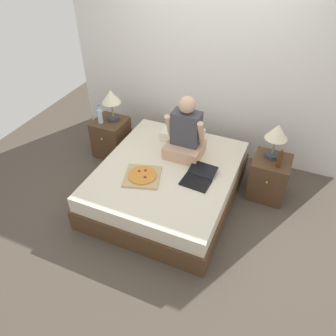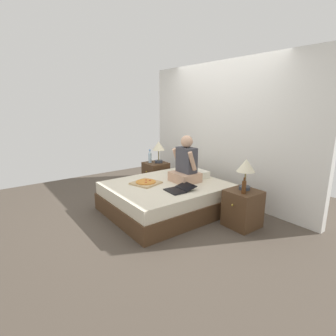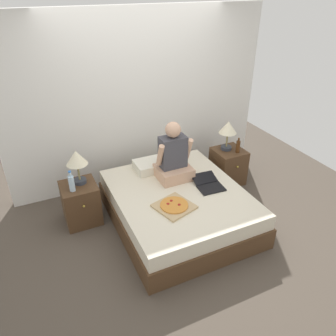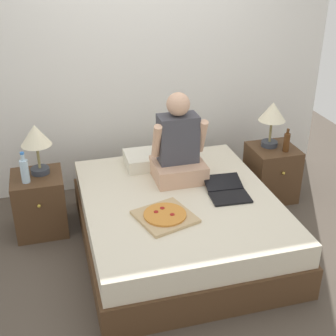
{
  "view_description": "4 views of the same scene",
  "coord_description": "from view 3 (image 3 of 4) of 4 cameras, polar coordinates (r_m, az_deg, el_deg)",
  "views": [
    {
      "loc": [
        1.21,
        -2.77,
        2.92
      ],
      "look_at": [
        0.1,
        -0.22,
        0.67
      ],
      "focal_mm": 35.0,
      "sensor_mm": 36.0,
      "label": 1
    },
    {
      "loc": [
        3.34,
        -2.44,
        1.77
      ],
      "look_at": [
        0.12,
        -0.05,
        0.77
      ],
      "focal_mm": 28.0,
      "sensor_mm": 36.0,
      "label": 2
    },
    {
      "loc": [
        -1.55,
        -3.01,
        2.79
      ],
      "look_at": [
        -0.13,
        0.04,
        0.82
      ],
      "focal_mm": 35.0,
      "sensor_mm": 36.0,
      "label": 3
    },
    {
      "loc": [
        -0.97,
        -3.19,
        2.43
      ],
      "look_at": [
        -0.12,
        -0.07,
        0.79
      ],
      "focal_mm": 50.0,
      "sensor_mm": 36.0,
      "label": 4
    }
  ],
  "objects": [
    {
      "name": "water_bottle",
      "position": [
        4.09,
        -16.45,
        -2.5
      ],
      "size": [
        0.07,
        0.07,
        0.28
      ],
      "color": "silver",
      "rests_on": "nightstand_left"
    },
    {
      "name": "ground_plane",
      "position": [
        4.39,
        1.77,
        -9.16
      ],
      "size": [
        5.9,
        5.9,
        0.0
      ],
      "primitive_type": "plane",
      "color": "#4C4238"
    },
    {
      "name": "person_seated",
      "position": [
        4.25,
        0.93,
        1.77
      ],
      "size": [
        0.47,
        0.4,
        0.78
      ],
      "color": "tan",
      "rests_on": "bed"
    },
    {
      "name": "bed",
      "position": [
        4.25,
        1.81,
        -6.74
      ],
      "size": [
        1.6,
        1.87,
        0.47
      ],
      "color": "#4C331E",
      "rests_on": "ground"
    },
    {
      "name": "lamp_on_right_nightstand",
      "position": [
        4.88,
        10.4,
        6.65
      ],
      "size": [
        0.26,
        0.26,
        0.45
      ],
      "color": "#333842",
      "rests_on": "nightstand_right"
    },
    {
      "name": "laptop",
      "position": [
        4.22,
        7.13,
        -2.92
      ],
      "size": [
        0.34,
        0.43,
        0.07
      ],
      "color": "black",
      "rests_on": "bed"
    },
    {
      "name": "pizza_box",
      "position": [
        3.83,
        1.08,
        -6.63
      ],
      "size": [
        0.5,
        0.5,
        0.04
      ],
      "color": "tan",
      "rests_on": "bed"
    },
    {
      "name": "beer_bottle",
      "position": [
        4.92,
        12.1,
        3.71
      ],
      "size": [
        0.06,
        0.06,
        0.23
      ],
      "color": "#512D14",
      "rests_on": "nightstand_right"
    },
    {
      "name": "nightstand_right",
      "position": [
        5.12,
        10.38,
        0.34
      ],
      "size": [
        0.44,
        0.47,
        0.55
      ],
      "color": "#4C331E",
      "rests_on": "ground"
    },
    {
      "name": "nightstand_left",
      "position": [
        4.39,
        -14.93,
        -5.92
      ],
      "size": [
        0.44,
        0.47,
        0.55
      ],
      "color": "#4C331E",
      "rests_on": "ground"
    },
    {
      "name": "lamp_on_left_nightstand",
      "position": [
        4.12,
        -15.62,
        1.35
      ],
      "size": [
        0.26,
        0.26,
        0.45
      ],
      "color": "#333842",
      "rests_on": "nightstand_left"
    },
    {
      "name": "pillow",
      "position": [
        4.56,
        -2.52,
        0.57
      ],
      "size": [
        0.52,
        0.34,
        0.12
      ],
      "primitive_type": "cube",
      "color": "silver",
      "rests_on": "bed"
    },
    {
      "name": "wall_back",
      "position": [
        4.83,
        -5.02,
        11.6
      ],
      "size": [
        3.9,
        0.12,
        2.5
      ],
      "primitive_type": "cube",
      "color": "silver",
      "rests_on": "ground"
    }
  ]
}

